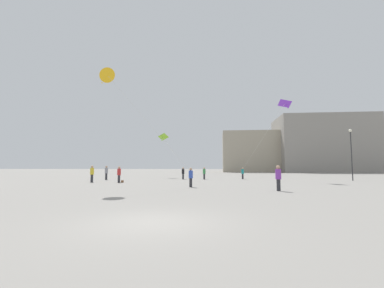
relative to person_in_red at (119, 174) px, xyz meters
name	(u,v)px	position (x,y,z in m)	size (l,w,h in m)	color
ground_plane	(152,222)	(7.82, -19.52, -0.96)	(300.00, 300.00, 0.00)	gray
person_in_red	(119,174)	(0.00, 0.00, 0.00)	(0.38, 0.38, 1.75)	#2D2D33
person_in_purple	(278,177)	(14.60, -8.67, 0.04)	(0.40, 0.40, 1.82)	#2D2D33
person_in_green	(204,173)	(9.07, 7.34, -0.07)	(0.35, 0.35, 1.62)	#2D2D33
person_in_black	(183,173)	(6.21, 7.67, -0.08)	(0.35, 0.35, 1.61)	#2D2D33
person_in_teal	(243,173)	(14.28, 8.30, -0.09)	(0.34, 0.34, 1.58)	#2D2D33
person_in_grey	(106,172)	(-3.59, 5.55, 0.03)	(0.39, 0.39, 1.81)	#2D2D33
person_in_yellow	(92,173)	(-3.19, 0.44, 0.05)	(0.40, 0.40, 1.84)	#2D2D33
person_in_blue	(191,176)	(8.12, -5.61, -0.06)	(0.36, 0.36, 1.64)	#2D2D33
kite_amber_diamond	(107,75)	(1.51, -7.74, 8.10)	(7.38, 2.87, 8.38)	yellow
kite_violet_delta	(284,104)	(19.04, 4.55, 8.42)	(5.64, 4.79, 8.55)	purple
kite_lime_delta	(163,137)	(2.52, 13.28, 5.38)	(4.44, 6.31, 5.56)	#8CD12D
building_left_hall	(258,152)	(24.82, 53.12, 5.04)	(21.79, 13.43, 12.00)	#A39984
building_centre_hall	(322,145)	(42.82, 50.58, 7.02)	(25.83, 17.17, 15.96)	gray
lamppost_east	(351,147)	(27.01, 5.08, 3.12)	(0.36, 0.36, 6.29)	#2D2D30
handbag_beside_flyer	(122,181)	(0.35, 0.10, -0.84)	(0.32, 0.14, 0.24)	brown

